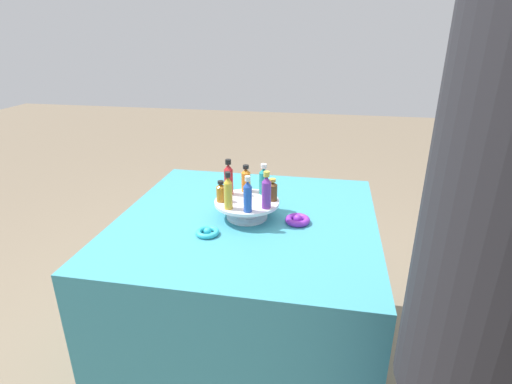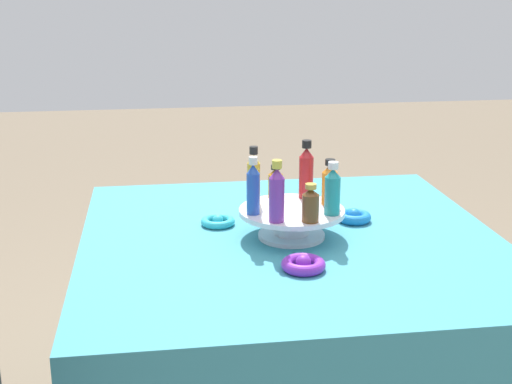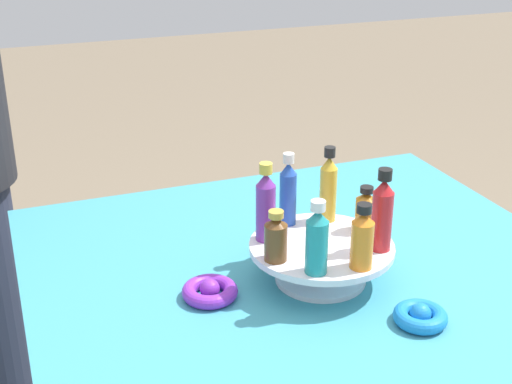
% 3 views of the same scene
% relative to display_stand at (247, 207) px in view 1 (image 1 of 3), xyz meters
% --- Properties ---
extents(ground_plane, '(12.00, 12.00, 0.00)m').
position_rel_display_stand_xyz_m(ground_plane, '(0.00, 0.00, -0.78)').
color(ground_plane, '#756651').
extents(party_table, '(1.04, 1.04, 0.73)m').
position_rel_display_stand_xyz_m(party_table, '(0.00, 0.00, -0.41)').
color(party_table, teal).
rests_on(party_table, ground_plane).
extents(display_stand, '(0.26, 0.26, 0.07)m').
position_rel_display_stand_xyz_m(display_stand, '(0.00, 0.00, 0.00)').
color(display_stand, silver).
rests_on(display_stand, party_table).
extents(bottle_gold, '(0.03, 0.03, 0.15)m').
position_rel_display_stand_xyz_m(bottle_gold, '(-0.05, -0.09, 0.09)').
color(bottle_gold, gold).
rests_on(bottle_gold, display_stand).
extents(bottle_blue, '(0.03, 0.03, 0.14)m').
position_rel_display_stand_xyz_m(bottle_blue, '(0.02, -0.10, 0.09)').
color(bottle_blue, '#234CAD').
rests_on(bottle_blue, display_stand).
extents(bottle_purple, '(0.04, 0.04, 0.15)m').
position_rel_display_stand_xyz_m(bottle_purple, '(0.09, -0.05, 0.09)').
color(bottle_purple, '#702D93').
rests_on(bottle_purple, display_stand).
extents(bottle_brown, '(0.04, 0.04, 0.09)m').
position_rel_display_stand_xyz_m(bottle_brown, '(0.10, 0.02, 0.07)').
color(bottle_brown, brown).
rests_on(bottle_brown, display_stand).
extents(bottle_teal, '(0.04, 0.04, 0.13)m').
position_rel_display_stand_xyz_m(bottle_teal, '(0.05, 0.09, 0.09)').
color(bottle_teal, teal).
rests_on(bottle_teal, display_stand).
extents(bottle_orange, '(0.04, 0.04, 0.12)m').
position_rel_display_stand_xyz_m(bottle_orange, '(-0.02, 0.10, 0.08)').
color(bottle_orange, orange).
rests_on(bottle_orange, display_stand).
extents(bottle_red, '(0.04, 0.04, 0.15)m').
position_rel_display_stand_xyz_m(bottle_red, '(-0.09, 0.05, 0.10)').
color(bottle_red, '#B21E23').
rests_on(bottle_red, display_stand).
extents(bottle_amber, '(0.04, 0.04, 0.09)m').
position_rel_display_stand_xyz_m(bottle_amber, '(-0.10, -0.02, 0.07)').
color(bottle_amber, '#AD6B19').
rests_on(bottle_amber, display_stand).
extents(ribbon_bow_blue, '(0.09, 0.09, 0.04)m').
position_rel_display_stand_xyz_m(ribbon_bow_blue, '(-0.09, 0.19, -0.03)').
color(ribbon_bow_blue, blue).
rests_on(ribbon_bow_blue, party_table).
extents(ribbon_bow_teal, '(0.09, 0.09, 0.03)m').
position_rel_display_stand_xyz_m(ribbon_bow_teal, '(-0.12, -0.17, -0.04)').
color(ribbon_bow_teal, '#2DB7CC').
rests_on(ribbon_bow_teal, party_table).
extents(ribbon_bow_purple, '(0.10, 0.10, 0.04)m').
position_rel_display_stand_xyz_m(ribbon_bow_purple, '(0.21, -0.01, -0.03)').
color(ribbon_bow_purple, purple).
rests_on(ribbon_bow_purple, party_table).
extents(person_figure, '(0.30, 0.30, 1.76)m').
position_rel_display_stand_xyz_m(person_figure, '(0.63, -0.73, 0.11)').
color(person_figure, '#282D42').
rests_on(person_figure, ground_plane).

